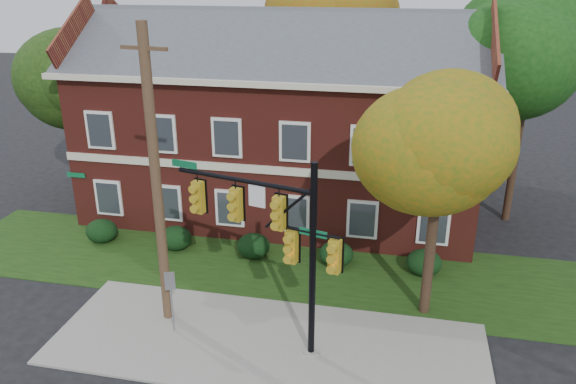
% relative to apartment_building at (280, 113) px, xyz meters
% --- Properties ---
extents(ground, '(120.00, 120.00, 0.00)m').
position_rel_apartment_building_xyz_m(ground, '(2.00, -11.95, -4.99)').
color(ground, black).
rests_on(ground, ground).
extents(sidewalk, '(14.00, 5.00, 0.08)m').
position_rel_apartment_building_xyz_m(sidewalk, '(2.00, -10.95, -4.95)').
color(sidewalk, gray).
rests_on(sidewalk, ground).
extents(grass_strip, '(30.00, 6.00, 0.04)m').
position_rel_apartment_building_xyz_m(grass_strip, '(2.00, -5.95, -4.97)').
color(grass_strip, '#193811').
rests_on(grass_strip, ground).
extents(apartment_building, '(18.80, 8.80, 9.74)m').
position_rel_apartment_building_xyz_m(apartment_building, '(0.00, 0.00, 0.00)').
color(apartment_building, maroon).
rests_on(apartment_building, ground).
extents(hedge_far_left, '(1.40, 1.26, 1.05)m').
position_rel_apartment_building_xyz_m(hedge_far_left, '(-7.00, -5.25, -4.46)').
color(hedge_far_left, black).
rests_on(hedge_far_left, ground).
extents(hedge_left, '(1.40, 1.26, 1.05)m').
position_rel_apartment_building_xyz_m(hedge_left, '(-3.50, -5.25, -4.46)').
color(hedge_left, black).
rests_on(hedge_left, ground).
extents(hedge_center, '(1.40, 1.26, 1.05)m').
position_rel_apartment_building_xyz_m(hedge_center, '(0.00, -5.25, -4.46)').
color(hedge_center, black).
rests_on(hedge_center, ground).
extents(hedge_right, '(1.40, 1.26, 1.05)m').
position_rel_apartment_building_xyz_m(hedge_right, '(3.50, -5.25, -4.46)').
color(hedge_right, black).
rests_on(hedge_right, ground).
extents(hedge_far_right, '(1.40, 1.26, 1.05)m').
position_rel_apartment_building_xyz_m(hedge_far_right, '(7.00, -5.25, -4.46)').
color(hedge_far_right, black).
rests_on(hedge_far_right, ground).
extents(tree_near_right, '(4.50, 4.25, 8.58)m').
position_rel_apartment_building_xyz_m(tree_near_right, '(7.22, -8.09, 1.68)').
color(tree_near_right, black).
rests_on(tree_near_right, ground).
extents(tree_left_rear, '(5.40, 5.10, 8.88)m').
position_rel_apartment_building_xyz_m(tree_left_rear, '(-9.73, -1.12, 1.69)').
color(tree_left_rear, black).
rests_on(tree_left_rear, ground).
extents(tree_right_rear, '(6.30, 5.95, 10.62)m').
position_rel_apartment_building_xyz_m(tree_right_rear, '(11.31, 0.86, 3.13)').
color(tree_right_rear, black).
rests_on(tree_right_rear, ground).
extents(tree_far_rear, '(6.84, 6.46, 11.52)m').
position_rel_apartment_building_xyz_m(tree_far_rear, '(1.34, 7.84, 3.86)').
color(tree_far_rear, black).
rests_on(tree_far_rear, ground).
extents(traffic_signal, '(5.61, 1.55, 6.42)m').
position_rel_apartment_building_xyz_m(traffic_signal, '(2.36, -10.87, -1.00)').
color(traffic_signal, gray).
rests_on(traffic_signal, ground).
extents(utility_pole, '(1.55, 0.38, 10.00)m').
position_rel_apartment_building_xyz_m(utility_pole, '(-1.74, -10.20, 0.08)').
color(utility_pole, '#4A3522').
rests_on(utility_pole, ground).
extents(sign_post, '(0.32, 0.16, 2.30)m').
position_rel_apartment_building_xyz_m(sign_post, '(-1.22, -10.95, -3.43)').
color(sign_post, slate).
rests_on(sign_post, ground).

